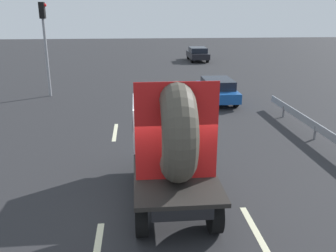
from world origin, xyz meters
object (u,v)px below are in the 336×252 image
object	(u,v)px
flatbed_truck	(170,134)
oncoming_car	(198,54)
traffic_light	(45,36)
distant_sedan	(217,89)

from	to	relation	value
flatbed_truck	oncoming_car	bearing A→B (deg)	78.92
traffic_light	oncoming_car	distance (m)	19.09
traffic_light	oncoming_car	size ratio (longest dim) A/B	1.29
distant_sedan	traffic_light	distance (m)	10.39
flatbed_truck	oncoming_car	world-z (taller)	flatbed_truck
flatbed_truck	oncoming_car	xyz separation A→B (m)	(5.45, 27.82, -1.03)
flatbed_truck	oncoming_car	distance (m)	28.37
flatbed_truck	traffic_light	bearing A→B (deg)	115.24
distant_sedan	traffic_light	world-z (taller)	traffic_light
flatbed_truck	distant_sedan	size ratio (longest dim) A/B	1.24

